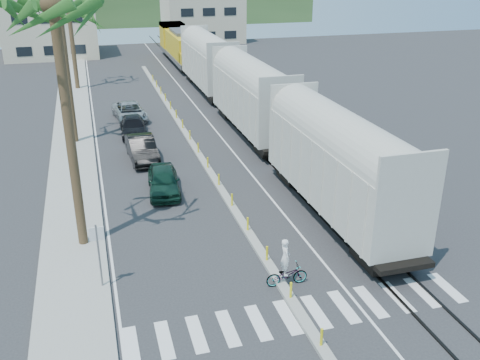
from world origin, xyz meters
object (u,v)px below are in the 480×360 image
at_px(street_sign, 98,248).
at_px(car_second, 142,149).
at_px(cyclist, 286,270).
at_px(car_lead, 164,181).

xyz_separation_m(street_sign, car_second, (3.40, 15.00, -1.16)).
relative_size(car_second, cyclist, 2.28).
height_order(street_sign, car_lead, street_sign).
bearing_deg(car_second, car_lead, -87.01).
bearing_deg(street_sign, cyclist, -14.05).
xyz_separation_m(car_lead, car_second, (-0.59, 5.88, 0.05)).
distance_m(car_lead, car_second, 5.91).
bearing_deg(car_second, cyclist, -79.01).
bearing_deg(car_lead, car_second, 100.91).
height_order(car_second, cyclist, cyclist).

